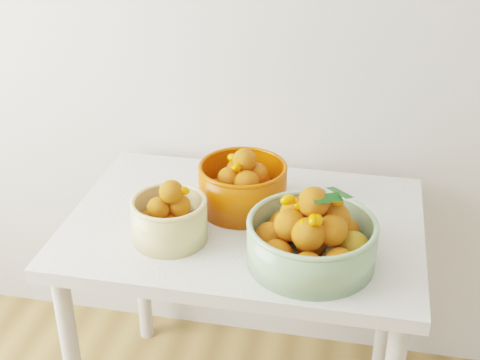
% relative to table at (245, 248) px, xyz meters
% --- Properties ---
extents(table, '(1.00, 0.70, 0.75)m').
position_rel_table_xyz_m(table, '(0.00, 0.00, 0.00)').
color(table, silver).
rests_on(table, ground).
extents(bowl_cream, '(0.25, 0.25, 0.18)m').
position_rel_table_xyz_m(bowl_cream, '(-0.18, -0.13, 0.16)').
color(bowl_cream, '#D4BC76').
rests_on(bowl_cream, table).
extents(bowl_green, '(0.40, 0.40, 0.21)m').
position_rel_table_xyz_m(bowl_green, '(0.20, -0.16, 0.17)').
color(bowl_green, '#7EA576').
rests_on(bowl_green, table).
extents(bowl_orange, '(0.33, 0.33, 0.18)m').
position_rel_table_xyz_m(bowl_orange, '(-0.02, 0.07, 0.17)').
color(bowl_orange, '#C33902').
rests_on(bowl_orange, table).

